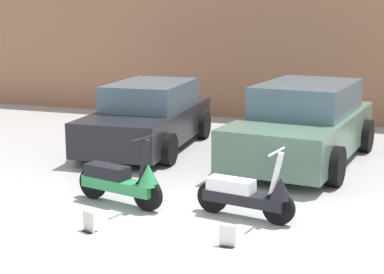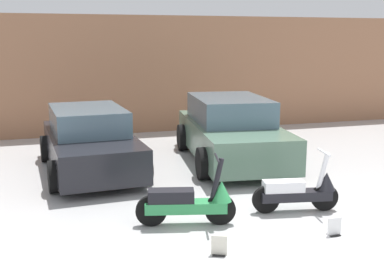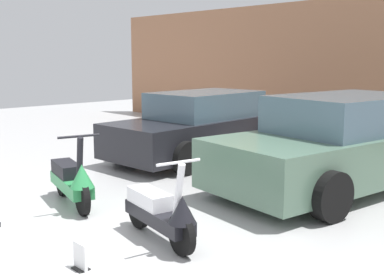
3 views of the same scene
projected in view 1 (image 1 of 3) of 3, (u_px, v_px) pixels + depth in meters
ground_plane at (168, 248)px, 6.76m from camera, size 28.00×28.00×0.00m
wall_back at (300, 54)px, 14.27m from camera, size 19.60×0.12×3.34m
scooter_front_left at (123, 180)px, 8.20m from camera, size 1.44×0.64×1.02m
scooter_front_right at (249, 194)px, 7.65m from camera, size 1.38×0.55×0.97m
car_rear_left at (149, 117)px, 11.70m from camera, size 2.03×3.90×1.29m
car_rear_center at (304, 124)px, 10.63m from camera, size 2.37×4.32×1.41m
placard_near_left_scooter at (89, 223)px, 7.25m from camera, size 0.20×0.17×0.26m
placard_near_right_scooter at (228, 237)px, 6.79m from camera, size 0.20×0.12×0.26m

